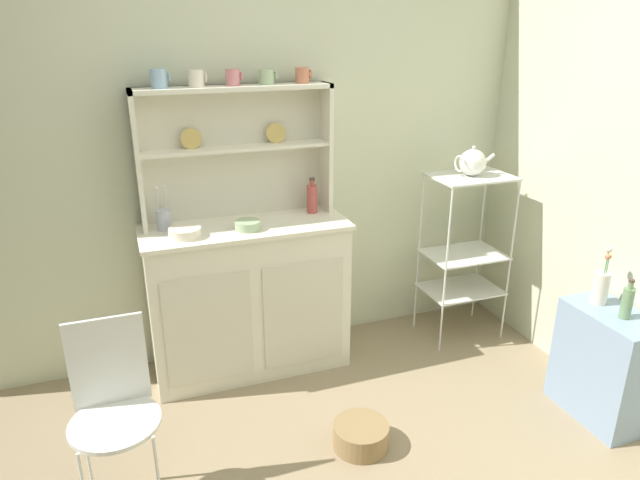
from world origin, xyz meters
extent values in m
cube|color=beige|center=(0.00, 1.62, 1.25)|extent=(3.84, 0.05, 2.50)
cube|color=silver|center=(-0.17, 1.37, 0.45)|extent=(1.11, 0.42, 0.90)
cube|color=beige|center=(-0.43, 1.16, 0.40)|extent=(0.47, 0.01, 0.63)
cube|color=beige|center=(0.10, 1.16, 0.40)|extent=(0.47, 0.01, 0.63)
cube|color=white|center=(-0.17, 1.37, 0.88)|extent=(1.14, 0.45, 0.02)
cube|color=silver|center=(-0.17, 1.57, 1.26)|extent=(1.07, 0.02, 0.73)
cube|color=silver|center=(-0.69, 1.49, 1.26)|extent=(0.02, 0.18, 0.73)
cube|color=silver|center=(0.36, 1.49, 1.26)|extent=(0.02, 0.18, 0.73)
cube|color=silver|center=(-0.17, 1.49, 1.30)|extent=(1.03, 0.16, 0.02)
cube|color=silver|center=(-0.17, 1.49, 1.62)|extent=(1.07, 0.18, 0.02)
cylinder|color=#DBB760|center=(-0.40, 1.53, 1.36)|extent=(0.11, 0.03, 0.11)
cylinder|color=#DBB760|center=(0.07, 1.53, 1.36)|extent=(0.11, 0.03, 0.11)
cylinder|color=silver|center=(0.98, 1.12, 0.54)|extent=(0.01, 0.01, 1.08)
cylinder|color=silver|center=(1.45, 1.12, 0.54)|extent=(0.01, 0.01, 1.08)
cylinder|color=silver|center=(0.98, 1.44, 0.54)|extent=(0.01, 0.01, 1.08)
cylinder|color=silver|center=(1.45, 1.44, 0.54)|extent=(0.01, 0.01, 1.08)
cube|color=silver|center=(1.21, 1.28, 1.07)|extent=(0.48, 0.35, 0.01)
cube|color=silver|center=(1.21, 1.28, 0.56)|extent=(0.48, 0.35, 0.01)
cube|color=silver|center=(1.21, 1.28, 0.32)|extent=(0.48, 0.35, 0.01)
cube|color=#849EBC|center=(1.44, 0.29, 0.30)|extent=(0.28, 0.48, 0.60)
cylinder|color=white|center=(-1.06, 0.60, 0.23)|extent=(0.01, 0.01, 0.45)
cylinder|color=white|center=(-0.79, 0.60, 0.23)|extent=(0.01, 0.01, 0.45)
cylinder|color=white|center=(-0.92, 0.47, 0.45)|extent=(0.36, 0.36, 0.02)
cube|color=white|center=(-0.92, 0.60, 0.65)|extent=(0.31, 0.02, 0.40)
cylinder|color=#93754C|center=(0.17, 0.49, 0.06)|extent=(0.27, 0.27, 0.12)
cylinder|color=#8EB2D1|center=(-0.54, 1.49, 1.68)|extent=(0.08, 0.08, 0.09)
torus|color=#8EB2D1|center=(-0.49, 1.49, 1.68)|extent=(0.01, 0.05, 0.05)
cylinder|color=silver|center=(-0.36, 1.49, 1.67)|extent=(0.08, 0.08, 0.08)
torus|color=silver|center=(-0.31, 1.49, 1.68)|extent=(0.01, 0.05, 0.05)
cylinder|color=#D17A84|center=(-0.17, 1.49, 1.67)|extent=(0.07, 0.07, 0.08)
torus|color=#D17A84|center=(-0.12, 1.49, 1.68)|extent=(0.01, 0.05, 0.05)
cylinder|color=#9EB78E|center=(0.02, 1.49, 1.67)|extent=(0.08, 0.08, 0.08)
torus|color=#9EB78E|center=(0.07, 1.49, 1.67)|extent=(0.01, 0.05, 0.05)
cylinder|color=#C67556|center=(0.22, 1.49, 1.67)|extent=(0.08, 0.08, 0.08)
torus|color=#C67556|center=(0.26, 1.49, 1.68)|extent=(0.01, 0.05, 0.05)
cylinder|color=silver|center=(-0.50, 1.29, 0.92)|extent=(0.17, 0.17, 0.05)
cylinder|color=#9EB78E|center=(-0.17, 1.29, 0.92)|extent=(0.14, 0.14, 0.05)
cylinder|color=#B74C47|center=(0.26, 1.45, 0.98)|extent=(0.06, 0.06, 0.16)
cylinder|color=#B74C47|center=(0.26, 1.45, 1.07)|extent=(0.03, 0.03, 0.03)
cylinder|color=#4C382D|center=(0.26, 1.45, 1.10)|extent=(0.03, 0.03, 0.01)
cylinder|color=#B2B7C6|center=(-0.59, 1.45, 0.95)|extent=(0.08, 0.08, 0.11)
cylinder|color=silver|center=(-0.57, 1.46, 1.03)|extent=(0.02, 0.02, 0.19)
ellipsoid|color=silver|center=(-0.57, 1.46, 1.13)|extent=(0.02, 0.01, 0.01)
cylinder|color=silver|center=(-0.61, 1.46, 1.03)|extent=(0.02, 0.04, 0.18)
ellipsoid|color=silver|center=(-0.61, 1.46, 1.13)|extent=(0.02, 0.01, 0.01)
sphere|color=white|center=(1.21, 1.28, 1.16)|extent=(0.16, 0.16, 0.16)
sphere|color=silver|center=(1.21, 1.28, 1.25)|extent=(0.02, 0.02, 0.02)
cylinder|color=white|center=(1.32, 1.28, 1.17)|extent=(0.09, 0.02, 0.07)
torus|color=white|center=(1.12, 1.28, 1.16)|extent=(0.01, 0.10, 0.10)
cylinder|color=silver|center=(1.44, 0.41, 0.68)|extent=(0.08, 0.08, 0.17)
cylinder|color=#4C844C|center=(1.46, 0.42, 0.82)|extent=(0.00, 0.01, 0.14)
sphere|color=silver|center=(1.46, 0.42, 0.89)|extent=(0.03, 0.03, 0.03)
cylinder|color=#4C844C|center=(1.43, 0.40, 0.80)|extent=(0.00, 0.01, 0.11)
sphere|color=#C67556|center=(1.43, 0.40, 0.86)|extent=(0.03, 0.03, 0.03)
cylinder|color=#4C844C|center=(1.46, 0.41, 0.80)|extent=(0.00, 0.01, 0.11)
sphere|color=#DBB760|center=(1.46, 0.41, 0.85)|extent=(0.02, 0.02, 0.02)
cylinder|color=#6B8C60|center=(1.44, 0.25, 0.67)|extent=(0.05, 0.05, 0.16)
cylinder|color=#6B8C60|center=(1.44, 0.25, 0.77)|extent=(0.02, 0.02, 0.04)
cylinder|color=#4C382D|center=(1.44, 0.25, 0.79)|extent=(0.03, 0.03, 0.01)
camera|label=1|loc=(-0.79, -1.57, 1.94)|focal=32.14mm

